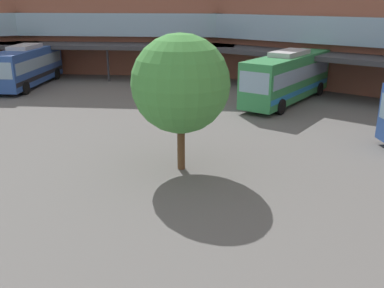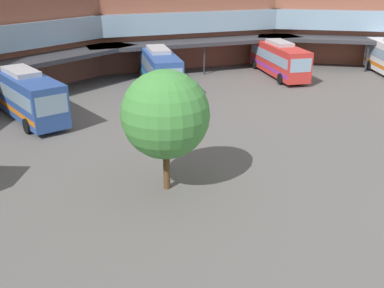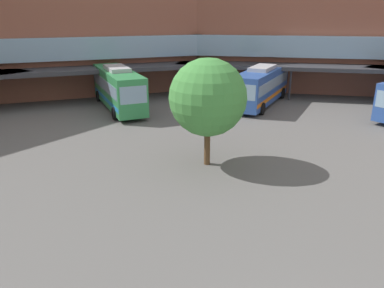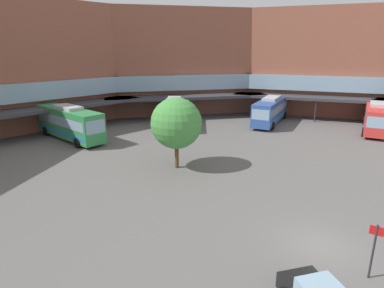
# 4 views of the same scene
# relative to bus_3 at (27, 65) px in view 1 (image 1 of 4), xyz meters

# --- Properties ---
(bus_3) EXTENTS (9.78, 8.75, 3.79)m
(bus_3) POSITION_rel_bus_3_xyz_m (0.00, 0.00, 0.00)
(bus_3) COLOR #2D519E
(bus_3) RESTS_ON ground
(bus_4) EXTENTS (6.04, 11.53, 4.01)m
(bus_4) POSITION_rel_bus_3_xyz_m (18.45, 14.67, 0.11)
(bus_4) COLOR #338C4C
(bus_4) RESTS_ON ground
(plaza_tree) EXTENTS (4.51, 4.51, 6.38)m
(plaza_tree) POSITION_rel_bus_3_xyz_m (25.19, 0.02, 2.19)
(plaza_tree) COLOR brown
(plaza_tree) RESTS_ON ground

